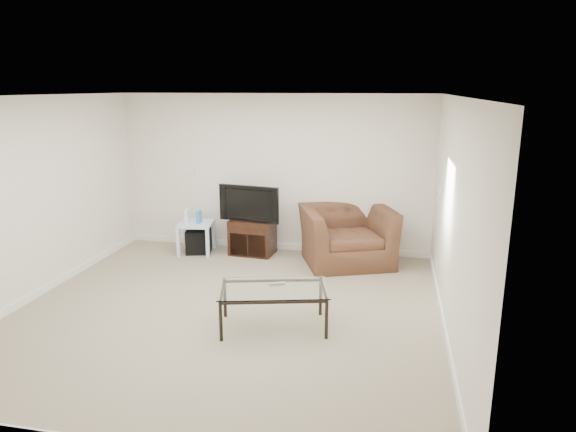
% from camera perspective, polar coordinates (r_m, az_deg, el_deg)
% --- Properties ---
extents(floor, '(5.00, 5.00, 0.00)m').
position_cam_1_polar(floor, '(6.25, -6.83, -10.46)').
color(floor, tan).
rests_on(floor, ground).
extents(ceiling, '(5.00, 5.00, 0.00)m').
position_cam_1_polar(ceiling, '(5.69, -7.58, 13.09)').
color(ceiling, white).
rests_on(ceiling, ground).
extents(wall_back, '(5.00, 0.02, 2.50)m').
position_cam_1_polar(wall_back, '(8.20, -1.60, 4.72)').
color(wall_back, silver).
rests_on(wall_back, ground).
extents(wall_left, '(0.02, 5.00, 2.50)m').
position_cam_1_polar(wall_left, '(7.05, -26.83, 1.62)').
color(wall_left, silver).
rests_on(wall_left, ground).
extents(wall_right, '(0.02, 5.00, 2.50)m').
position_cam_1_polar(wall_right, '(5.58, 17.92, -0.48)').
color(wall_right, silver).
rests_on(wall_right, ground).
extents(plate_back, '(0.12, 0.02, 0.12)m').
position_cam_1_polar(plate_back, '(8.62, -10.75, 4.94)').
color(plate_back, white).
rests_on(plate_back, wall_back).
extents(plate_right_switch, '(0.02, 0.09, 0.13)m').
position_cam_1_polar(plate_right_switch, '(7.14, 16.53, 2.71)').
color(plate_right_switch, white).
rests_on(plate_right_switch, wall_right).
extents(plate_right_outlet, '(0.02, 0.08, 0.12)m').
position_cam_1_polar(plate_right_outlet, '(7.09, 16.18, -5.31)').
color(plate_right_outlet, white).
rests_on(plate_right_outlet, wall_right).
extents(tv_stand, '(0.71, 0.52, 0.56)m').
position_cam_1_polar(tv_stand, '(8.18, -3.95, -2.30)').
color(tv_stand, black).
rests_on(tv_stand, floor).
extents(dvd_player, '(0.39, 0.29, 0.05)m').
position_cam_1_polar(dvd_player, '(8.10, -4.07, -1.10)').
color(dvd_player, black).
rests_on(dvd_player, tv_stand).
extents(television, '(0.93, 0.32, 0.57)m').
position_cam_1_polar(television, '(8.01, -4.09, 1.52)').
color(television, black).
rests_on(television, tv_stand).
extents(side_table, '(0.59, 0.59, 0.50)m').
position_cam_1_polar(side_table, '(8.36, -10.15, -2.36)').
color(side_table, '#A5BDCB').
rests_on(side_table, floor).
extents(subwoofer, '(0.48, 0.48, 0.39)m').
position_cam_1_polar(subwoofer, '(8.39, -9.89, -2.81)').
color(subwoofer, black).
rests_on(subwoofer, floor).
extents(game_console, '(0.07, 0.17, 0.23)m').
position_cam_1_polar(game_console, '(8.28, -11.13, 0.03)').
color(game_console, white).
rests_on(game_console, side_table).
extents(game_case, '(0.06, 0.15, 0.20)m').
position_cam_1_polar(game_case, '(8.23, -9.86, -0.10)').
color(game_case, '#337FCC').
rests_on(game_case, side_table).
extents(recliner, '(1.52, 1.26, 1.14)m').
position_cam_1_polar(recliner, '(7.73, 6.60, -1.14)').
color(recliner, '#513A23').
rests_on(recliner, floor).
extents(coffee_table, '(1.32, 0.94, 0.47)m').
position_cam_1_polar(coffee_table, '(5.74, -1.64, -10.13)').
color(coffee_table, black).
rests_on(coffee_table, floor).
extents(remote, '(0.19, 0.11, 0.02)m').
position_cam_1_polar(remote, '(5.73, -1.24, -7.52)').
color(remote, '#B2B2B7').
rests_on(remote, coffee_table).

